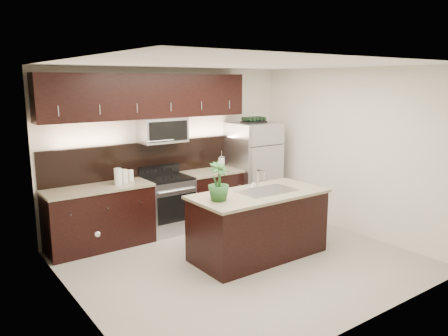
# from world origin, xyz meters

# --- Properties ---
(ground) EXTENTS (4.50, 4.50, 0.00)m
(ground) POSITION_xyz_m (0.00, 0.00, 0.00)
(ground) COLOR gray
(ground) RESTS_ON ground
(room_walls) EXTENTS (4.52, 4.02, 2.71)m
(room_walls) POSITION_xyz_m (-0.11, -0.04, 1.70)
(room_walls) COLOR beige
(room_walls) RESTS_ON ground
(counter_run) EXTENTS (3.51, 0.65, 0.94)m
(counter_run) POSITION_xyz_m (-0.46, 1.69, 0.47)
(counter_run) COLOR black
(counter_run) RESTS_ON ground
(upper_fixtures) EXTENTS (3.49, 0.40, 1.66)m
(upper_fixtures) POSITION_xyz_m (-0.43, 1.84, 2.14)
(upper_fixtures) COLOR black
(upper_fixtures) RESTS_ON counter_run
(island) EXTENTS (1.96, 0.96, 0.94)m
(island) POSITION_xyz_m (0.31, 0.02, 0.47)
(island) COLOR black
(island) RESTS_ON ground
(sink_faucet) EXTENTS (0.84, 0.50, 0.28)m
(sink_faucet) POSITION_xyz_m (0.46, 0.03, 0.96)
(sink_faucet) COLOR silver
(sink_faucet) RESTS_ON island
(refrigerator) EXTENTS (0.84, 0.76, 1.74)m
(refrigerator) POSITION_xyz_m (1.53, 1.63, 0.87)
(refrigerator) COLOR #B2B2B7
(refrigerator) RESTS_ON ground
(wine_rack) EXTENTS (0.43, 0.27, 0.10)m
(wine_rack) POSITION_xyz_m (1.53, 1.63, 1.79)
(wine_rack) COLOR black
(wine_rack) RESTS_ON refrigerator
(plant) EXTENTS (0.29, 0.29, 0.51)m
(plant) POSITION_xyz_m (-0.39, 0.02, 1.19)
(plant) COLOR #214D1E
(plant) RESTS_ON island
(canisters) EXTENTS (0.35, 0.22, 0.25)m
(canisters) POSITION_xyz_m (-1.02, 1.68, 1.05)
(canisters) COLOR silver
(canisters) RESTS_ON counter_run
(french_press) EXTENTS (0.11, 0.11, 0.33)m
(french_press) POSITION_xyz_m (0.81, 1.64, 1.06)
(french_press) COLOR silver
(french_press) RESTS_ON counter_run
(bananas) EXTENTS (0.17, 0.14, 0.05)m
(bananas) POSITION_xyz_m (0.64, 1.61, 0.97)
(bananas) COLOR gold
(bananas) RESTS_ON counter_run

